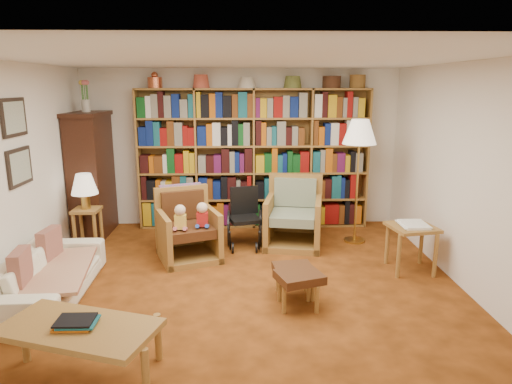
{
  "coord_description": "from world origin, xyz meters",
  "views": [
    {
      "loc": [
        0.03,
        -4.82,
        2.24
      ],
      "look_at": [
        0.19,
        0.6,
        0.97
      ],
      "focal_mm": 32.0,
      "sensor_mm": 36.0,
      "label": 1
    }
  ],
  "objects_px": {
    "side_table_papers": "(412,233)",
    "coffee_table": "(79,332)",
    "armchair_leather": "(189,229)",
    "floor_lamp": "(360,137)",
    "side_table_lamp": "(87,220)",
    "armchair_sage": "(293,218)",
    "wheelchair": "(244,219)",
    "footstool_b": "(299,279)",
    "sofa": "(51,274)",
    "footstool_a": "(293,272)"
  },
  "relations": [
    {
      "from": "side_table_papers",
      "to": "coffee_table",
      "type": "height_order",
      "value": "side_table_papers"
    },
    {
      "from": "armchair_leather",
      "to": "floor_lamp",
      "type": "height_order",
      "value": "floor_lamp"
    },
    {
      "from": "side_table_lamp",
      "to": "armchair_sage",
      "type": "height_order",
      "value": "armchair_sage"
    },
    {
      "from": "armchair_leather",
      "to": "coffee_table",
      "type": "relative_size",
      "value": 0.76
    },
    {
      "from": "side_table_papers",
      "to": "armchair_leather",
      "type": "bearing_deg",
      "value": 168.39
    },
    {
      "from": "wheelchair",
      "to": "armchair_sage",
      "type": "bearing_deg",
      "value": 4.74
    },
    {
      "from": "wheelchair",
      "to": "footstool_b",
      "type": "bearing_deg",
      "value": -73.91
    },
    {
      "from": "sofa",
      "to": "wheelchair",
      "type": "distance_m",
      "value": 2.64
    },
    {
      "from": "armchair_sage",
      "to": "footstool_b",
      "type": "xyz_separation_m",
      "value": [
        -0.14,
        -1.97,
        -0.07
      ]
    },
    {
      "from": "side_table_lamp",
      "to": "footstool_a",
      "type": "relative_size",
      "value": 1.27
    },
    {
      "from": "armchair_leather",
      "to": "footstool_a",
      "type": "relative_size",
      "value": 2.21
    },
    {
      "from": "sofa",
      "to": "side_table_lamp",
      "type": "relative_size",
      "value": 3.13
    },
    {
      "from": "armchair_sage",
      "to": "floor_lamp",
      "type": "relative_size",
      "value": 0.55
    },
    {
      "from": "floor_lamp",
      "to": "side_table_lamp",
      "type": "bearing_deg",
      "value": -177.73
    },
    {
      "from": "side_table_lamp",
      "to": "footstool_a",
      "type": "bearing_deg",
      "value": -30.58
    },
    {
      "from": "armchair_sage",
      "to": "wheelchair",
      "type": "bearing_deg",
      "value": -175.26
    },
    {
      "from": "armchair_sage",
      "to": "wheelchair",
      "type": "xyz_separation_m",
      "value": [
        -0.69,
        -0.06,
        0.01
      ]
    },
    {
      "from": "armchair_sage",
      "to": "armchair_leather",
      "type": "bearing_deg",
      "value": -161.38
    },
    {
      "from": "floor_lamp",
      "to": "footstool_b",
      "type": "xyz_separation_m",
      "value": [
        -1.06,
        -2.0,
        -1.23
      ]
    },
    {
      "from": "footstool_b",
      "to": "coffee_table",
      "type": "height_order",
      "value": "coffee_table"
    },
    {
      "from": "side_table_papers",
      "to": "footstool_b",
      "type": "distance_m",
      "value": 1.76
    },
    {
      "from": "sofa",
      "to": "coffee_table",
      "type": "height_order",
      "value": "sofa"
    },
    {
      "from": "side_table_papers",
      "to": "coffee_table",
      "type": "xyz_separation_m",
      "value": [
        -3.32,
        -2.06,
        -0.08
      ]
    },
    {
      "from": "floor_lamp",
      "to": "footstool_b",
      "type": "height_order",
      "value": "floor_lamp"
    },
    {
      "from": "sofa",
      "to": "armchair_leather",
      "type": "xyz_separation_m",
      "value": [
        1.36,
        1.18,
        0.12
      ]
    },
    {
      "from": "sofa",
      "to": "armchair_sage",
      "type": "distance_m",
      "value": 3.25
    },
    {
      "from": "side_table_lamp",
      "to": "floor_lamp",
      "type": "relative_size",
      "value": 0.32
    },
    {
      "from": "armchair_leather",
      "to": "armchair_sage",
      "type": "distance_m",
      "value": 1.51
    },
    {
      "from": "footstool_a",
      "to": "footstool_b",
      "type": "relative_size",
      "value": 0.84
    },
    {
      "from": "armchair_sage",
      "to": "sofa",
      "type": "bearing_deg",
      "value": -149.24
    },
    {
      "from": "armchair_leather",
      "to": "side_table_papers",
      "type": "relative_size",
      "value": 1.64
    },
    {
      "from": "sofa",
      "to": "side_table_papers",
      "type": "xyz_separation_m",
      "value": [
        4.14,
        0.61,
        0.22
      ]
    },
    {
      "from": "sofa",
      "to": "side_table_lamp",
      "type": "bearing_deg",
      "value": 1.71
    },
    {
      "from": "side_table_papers",
      "to": "footstool_b",
      "type": "xyz_separation_m",
      "value": [
        -1.49,
        -0.92,
        -0.18
      ]
    },
    {
      "from": "footstool_a",
      "to": "floor_lamp",
      "type": "bearing_deg",
      "value": 57.94
    },
    {
      "from": "side_table_lamp",
      "to": "coffee_table",
      "type": "xyz_separation_m",
      "value": [
        0.92,
        -2.99,
        0.0
      ]
    },
    {
      "from": "wheelchair",
      "to": "footstool_a",
      "type": "relative_size",
      "value": 1.84
    },
    {
      "from": "side_table_lamp",
      "to": "floor_lamp",
      "type": "xyz_separation_m",
      "value": [
        3.81,
        0.15,
        1.13
      ]
    },
    {
      "from": "floor_lamp",
      "to": "side_table_papers",
      "type": "bearing_deg",
      "value": -68.55
    },
    {
      "from": "armchair_sage",
      "to": "footstool_a",
      "type": "distance_m",
      "value": 1.74
    },
    {
      "from": "sofa",
      "to": "side_table_papers",
      "type": "distance_m",
      "value": 4.19
    },
    {
      "from": "armchair_leather",
      "to": "wheelchair",
      "type": "height_order",
      "value": "armchair_leather"
    },
    {
      "from": "floor_lamp",
      "to": "coffee_table",
      "type": "xyz_separation_m",
      "value": [
        -2.89,
        -3.14,
        -1.13
      ]
    },
    {
      "from": "sofa",
      "to": "floor_lamp",
      "type": "relative_size",
      "value": 1.0
    },
    {
      "from": "armchair_leather",
      "to": "armchair_sage",
      "type": "height_order",
      "value": "armchair_sage"
    },
    {
      "from": "side_table_papers",
      "to": "coffee_table",
      "type": "distance_m",
      "value": 3.91
    },
    {
      "from": "armchair_sage",
      "to": "footstool_b",
      "type": "bearing_deg",
      "value": -94.11
    },
    {
      "from": "wheelchair",
      "to": "footstool_a",
      "type": "xyz_separation_m",
      "value": [
        0.52,
        -1.67,
        -0.09
      ]
    },
    {
      "from": "armchair_sage",
      "to": "coffee_table",
      "type": "distance_m",
      "value": 3.69
    },
    {
      "from": "wheelchair",
      "to": "footstool_a",
      "type": "bearing_deg",
      "value": -72.77
    }
  ]
}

